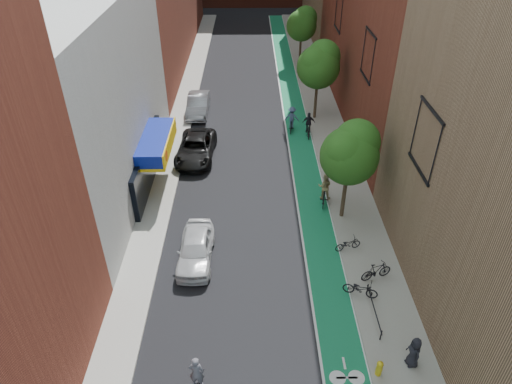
{
  "coord_description": "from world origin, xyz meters",
  "views": [
    {
      "loc": [
        0.01,
        -12.25,
        17.35
      ],
      "look_at": [
        0.33,
        10.65,
        1.5
      ],
      "focal_mm": 32.0,
      "sensor_mm": 36.0,
      "label": 1
    }
  ],
  "objects_px": {
    "cyclist_lane_mid": "(309,127)",
    "pedestrian": "(414,352)",
    "cyclist_lane_near": "(324,191)",
    "parked_car_silver": "(198,105)",
    "cyclist_lead": "(197,381)",
    "cyclist_lane_far": "(292,120)",
    "parked_car_black": "(196,148)",
    "fire_hydrant": "(379,368)",
    "parked_car_white": "(196,249)"
  },
  "relations": [
    {
      "from": "parked_car_silver",
      "to": "parked_car_black",
      "type": "bearing_deg",
      "value": -85.75
    },
    {
      "from": "cyclist_lane_mid",
      "to": "parked_car_silver",
      "type": "bearing_deg",
      "value": -22.81
    },
    {
      "from": "parked_car_black",
      "to": "fire_hydrant",
      "type": "height_order",
      "value": "parked_car_black"
    },
    {
      "from": "parked_car_silver",
      "to": "cyclist_lane_far",
      "type": "bearing_deg",
      "value": -23.75
    },
    {
      "from": "parked_car_silver",
      "to": "parked_car_white",
      "type": "bearing_deg",
      "value": -84.9
    },
    {
      "from": "cyclist_lane_mid",
      "to": "pedestrian",
      "type": "xyz_separation_m",
      "value": [
        2.12,
        -21.19,
        0.15
      ]
    },
    {
      "from": "cyclist_lead",
      "to": "cyclist_lane_near",
      "type": "relative_size",
      "value": 0.96
    },
    {
      "from": "parked_car_white",
      "to": "parked_car_silver",
      "type": "distance_m",
      "value": 18.96
    },
    {
      "from": "parked_car_black",
      "to": "cyclist_lane_far",
      "type": "height_order",
      "value": "cyclist_lane_far"
    },
    {
      "from": "cyclist_lane_mid",
      "to": "pedestrian",
      "type": "height_order",
      "value": "cyclist_lane_mid"
    },
    {
      "from": "cyclist_lead",
      "to": "cyclist_lane_near",
      "type": "height_order",
      "value": "cyclist_lane_near"
    },
    {
      "from": "cyclist_lane_mid",
      "to": "fire_hydrant",
      "type": "height_order",
      "value": "cyclist_lane_mid"
    },
    {
      "from": "pedestrian",
      "to": "fire_hydrant",
      "type": "distance_m",
      "value": 1.63
    },
    {
      "from": "parked_car_silver",
      "to": "pedestrian",
      "type": "xyz_separation_m",
      "value": [
        11.39,
        -25.71,
        0.11
      ]
    },
    {
      "from": "cyclist_lane_mid",
      "to": "cyclist_lane_far",
      "type": "height_order",
      "value": "cyclist_lane_far"
    },
    {
      "from": "cyclist_lane_near",
      "to": "fire_hydrant",
      "type": "xyz_separation_m",
      "value": [
        0.6,
        -12.47,
        -0.32
      ]
    },
    {
      "from": "parked_car_silver",
      "to": "cyclist_lead",
      "type": "xyz_separation_m",
      "value": [
        2.36,
        -26.76,
        -0.14
      ]
    },
    {
      "from": "parked_car_black",
      "to": "cyclist_lane_mid",
      "type": "height_order",
      "value": "cyclist_lane_mid"
    },
    {
      "from": "cyclist_lane_near",
      "to": "parked_car_white",
      "type": "bearing_deg",
      "value": 45.46
    },
    {
      "from": "pedestrian",
      "to": "parked_car_silver",
      "type": "bearing_deg",
      "value": -168.7
    },
    {
      "from": "parked_car_black",
      "to": "cyclist_lane_mid",
      "type": "distance_m",
      "value": 9.33
    },
    {
      "from": "cyclist_lane_near",
      "to": "cyclist_lane_mid",
      "type": "distance_m",
      "value": 9.2
    },
    {
      "from": "parked_car_white",
      "to": "cyclist_lane_near",
      "type": "distance_m",
      "value": 9.28
    },
    {
      "from": "parked_car_white",
      "to": "cyclist_lane_far",
      "type": "bearing_deg",
      "value": 68.08
    },
    {
      "from": "fire_hydrant",
      "to": "parked_car_black",
      "type": "bearing_deg",
      "value": 116.93
    },
    {
      "from": "cyclist_lane_mid",
      "to": "fire_hydrant",
      "type": "relative_size",
      "value": 2.55
    },
    {
      "from": "cyclist_lane_mid",
      "to": "fire_hydrant",
      "type": "xyz_separation_m",
      "value": [
        0.6,
        -21.66,
        -0.21
      ]
    },
    {
      "from": "cyclist_lane_near",
      "to": "pedestrian",
      "type": "distance_m",
      "value": 12.18
    },
    {
      "from": "cyclist_lane_mid",
      "to": "pedestrian",
      "type": "relative_size",
      "value": 1.3
    },
    {
      "from": "parked_car_white",
      "to": "fire_hydrant",
      "type": "height_order",
      "value": "parked_car_white"
    },
    {
      "from": "parked_car_black",
      "to": "cyclist_lane_near",
      "type": "distance_m",
      "value": 10.56
    },
    {
      "from": "cyclist_lead",
      "to": "parked_car_white",
      "type": "bearing_deg",
      "value": -81.61
    },
    {
      "from": "parked_car_white",
      "to": "cyclist_lane_mid",
      "type": "bearing_deg",
      "value": 62.62
    },
    {
      "from": "parked_car_silver",
      "to": "cyclist_lane_near",
      "type": "distance_m",
      "value": 16.55
    },
    {
      "from": "cyclist_lane_near",
      "to": "cyclist_lane_far",
      "type": "xyz_separation_m",
      "value": [
        -1.29,
        10.14,
        0.07
      ]
    },
    {
      "from": "parked_car_silver",
      "to": "cyclist_lead",
      "type": "distance_m",
      "value": 26.87
    },
    {
      "from": "cyclist_lane_far",
      "to": "parked_car_black",
      "type": "bearing_deg",
      "value": 41.19
    },
    {
      "from": "parked_car_silver",
      "to": "fire_hydrant",
      "type": "distance_m",
      "value": 27.98
    },
    {
      "from": "parked_car_silver",
      "to": "pedestrian",
      "type": "height_order",
      "value": "pedestrian"
    },
    {
      "from": "parked_car_white",
      "to": "fire_hydrant",
      "type": "xyz_separation_m",
      "value": [
        8.3,
        -7.28,
        -0.2
      ]
    },
    {
      "from": "parked_car_white",
      "to": "cyclist_lane_near",
      "type": "relative_size",
      "value": 2.12
    },
    {
      "from": "cyclist_lane_far",
      "to": "fire_hydrant",
      "type": "height_order",
      "value": "cyclist_lane_far"
    },
    {
      "from": "fire_hydrant",
      "to": "parked_car_silver",
      "type": "bearing_deg",
      "value": 110.66
    },
    {
      "from": "parked_car_black",
      "to": "cyclist_lane_mid",
      "type": "relative_size",
      "value": 2.78
    },
    {
      "from": "cyclist_lane_near",
      "to": "fire_hydrant",
      "type": "distance_m",
      "value": 12.49
    },
    {
      "from": "cyclist_lane_mid",
      "to": "fire_hydrant",
      "type": "bearing_deg",
      "value": 94.74
    },
    {
      "from": "cyclist_lane_mid",
      "to": "pedestrian",
      "type": "bearing_deg",
      "value": 98.86
    },
    {
      "from": "cyclist_lead",
      "to": "parked_car_black",
      "type": "bearing_deg",
      "value": -81.85
    },
    {
      "from": "parked_car_white",
      "to": "parked_car_black",
      "type": "height_order",
      "value": "parked_car_black"
    },
    {
      "from": "parked_car_white",
      "to": "fire_hydrant",
      "type": "relative_size",
      "value": 5.65
    }
  ]
}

